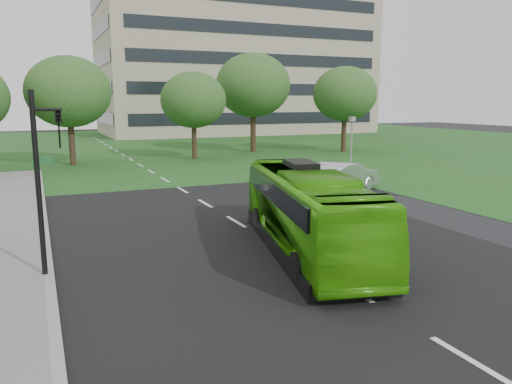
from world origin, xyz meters
TOP-DOWN VIEW (x-y plane):
  - ground at (0.00, 0.00)m, footprint 160.00×160.00m
  - street_surfaces at (-0.38, 22.75)m, footprint 120.00×120.00m
  - office_building at (21.96, 61.96)m, footprint 40.10×20.10m
  - tree_park_b at (-4.69, 27.89)m, footprint 6.22×6.22m
  - tree_park_c at (5.04, 28.30)m, footprint 5.46×5.46m
  - tree_park_d at (12.03, 31.95)m, footprint 7.05×7.05m
  - tree_park_e at (20.13, 28.60)m, footprint 6.09×6.09m
  - bus at (0.67, 1.38)m, footprint 4.34×9.76m
  - sedan at (7.69, 10.00)m, footprint 5.29×3.66m
  - traffic_light at (-7.04, 2.00)m, footprint 0.82×0.21m
  - camera_pole at (10.10, 12.73)m, footprint 0.38×0.34m

SIDE VIEW (x-z plane):
  - ground at x=0.00m, z-range 0.00..0.00m
  - street_surfaces at x=-0.38m, z-range -0.05..0.10m
  - sedan at x=7.69m, z-range 0.00..1.65m
  - bus at x=0.67m, z-range 0.00..2.65m
  - camera_pole at x=10.10m, z-range 0.57..4.49m
  - traffic_light at x=-7.04m, z-range 0.45..5.55m
  - tree_park_c at x=5.04m, z-range 1.29..8.54m
  - tree_park_b at x=-4.69m, z-range 1.42..9.58m
  - tree_park_e at x=20.13m, z-range 1.46..9.57m
  - tree_park_d at x=12.03m, z-range 1.65..10.98m
  - office_building at x=21.96m, z-range 0.00..25.00m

